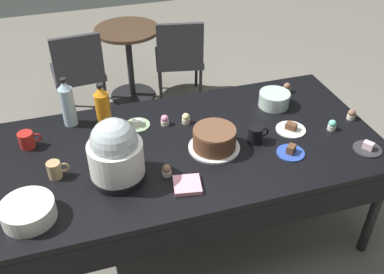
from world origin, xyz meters
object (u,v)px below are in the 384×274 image
dessert_plate_charcoal (368,148)px  cupcake_berry (287,88)px  cupcake_lemon (167,170)px  cupcake_mint (351,115)px  potluck_table (192,152)px  glass_salad_bowl (274,99)px  cupcake_cocoa (165,120)px  slow_cooker (116,153)px  coffee_mug_tan (55,170)px  soda_bottle_orange_juice (103,107)px  dessert_plate_cobalt (291,152)px  ceramic_snack_bowl (28,211)px  coffee_mug_red (27,140)px  dessert_plate_white (291,129)px  soda_bottle_water (67,103)px  coffee_mug_black (256,134)px  cupcake_rose (186,118)px  cupcake_vanilla (332,125)px  maroon_chair_left (78,69)px  frosted_layer_cake (214,139)px  dessert_plate_sage (137,124)px  round_cafe_table (129,51)px  maroon_chair_right (179,55)px

dessert_plate_charcoal → cupcake_berry: cupcake_berry is taller
cupcake_lemon → cupcake_mint: 1.25m
potluck_table → glass_salad_bowl: bearing=20.7°
dessert_plate_charcoal → cupcake_cocoa: cupcake_cocoa is taller
slow_cooker → coffee_mug_tan: slow_cooker is taller
glass_salad_bowl → soda_bottle_orange_juice: soda_bottle_orange_juice is taller
glass_salad_bowl → dessert_plate_cobalt: bearing=-104.7°
ceramic_snack_bowl → coffee_mug_red: coffee_mug_red is taller
dessert_plate_white → cupcake_mint: bearing=-0.1°
soda_bottle_water → coffee_mug_black: bearing=-26.3°
soda_bottle_water → dessert_plate_white: bearing=-20.0°
soda_bottle_orange_juice → potluck_table: bearing=-36.6°
dessert_plate_white → coffee_mug_black: 0.26m
potluck_table → cupcake_mint: bearing=-2.5°
glass_salad_bowl → coffee_mug_black: bearing=-130.2°
potluck_table → dessert_plate_charcoal: (0.94, -0.35, 0.07)m
cupcake_rose → coffee_mug_tan: 0.84m
potluck_table → dessert_plate_cobalt: 0.57m
cupcake_vanilla → maroon_chair_left: bearing=128.4°
slow_cooker → cupcake_cocoa: slow_cooker is taller
dessert_plate_charcoal → frosted_layer_cake: bearing=162.1°
dessert_plate_sage → coffee_mug_tan: coffee_mug_tan is taller
dessert_plate_charcoal → dessert_plate_cobalt: bearing=167.5°
glass_salad_bowl → cupcake_mint: size_ratio=2.97×
dessert_plate_cobalt → frosted_layer_cake: bearing=156.6°
slow_cooker → cupcake_lemon: (0.25, -0.06, -0.13)m
cupcake_cocoa → soda_bottle_water: soda_bottle_water is taller
coffee_mug_red → soda_bottle_water: bearing=32.7°
frosted_layer_cake → soda_bottle_orange_juice: (-0.57, 0.42, 0.07)m
frosted_layer_cake → cupcake_cocoa: size_ratio=4.40×
cupcake_cocoa → cupcake_vanilla: same height
cupcake_cocoa → cupcake_vanilla: bearing=-20.1°
coffee_mug_red → maroon_chair_left: 1.48m
dessert_plate_cobalt → cupcake_mint: (0.53, 0.20, 0.02)m
ceramic_snack_bowl → round_cafe_table: bearing=68.8°
coffee_mug_tan → maroon_chair_right: maroon_chair_right is taller
frosted_layer_cake → maroon_chair_left: bearing=110.7°
slow_cooker → dessert_plate_charcoal: slow_cooker is taller
maroon_chair_left → dessert_plate_cobalt: bearing=-61.1°
ceramic_snack_bowl → maroon_chair_right: (1.29, 1.99, -0.30)m
dessert_plate_sage → round_cafe_table: (0.22, 1.60, -0.26)m
maroon_chair_right → cupcake_vanilla: bearing=-75.1°
slow_cooker → soda_bottle_orange_juice: (-0.00, 0.50, -0.03)m
slow_cooker → maroon_chair_left: 1.87m
cupcake_cocoa → cupcake_lemon: bearing=-102.9°
slow_cooker → coffee_mug_red: (-0.45, 0.42, -0.12)m
cupcake_mint → coffee_mug_tan: bearing=-179.5°
glass_salad_bowl → maroon_chair_right: (-0.25, 1.42, -0.31)m
cupcake_vanilla → round_cafe_table: bearing=114.4°
dessert_plate_sage → round_cafe_table: bearing=82.3°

